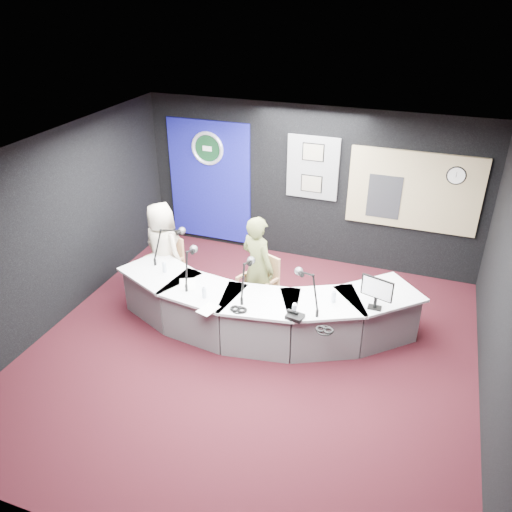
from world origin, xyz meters
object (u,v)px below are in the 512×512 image
(armchair_left, at_px, (164,264))
(armchair_right, at_px, (258,289))
(broadcast_desk, at_px, (260,309))
(person_man, at_px, (163,249))
(person_woman, at_px, (258,267))

(armchair_left, relative_size, armchair_right, 1.14)
(broadcast_desk, distance_m, person_man, 1.93)
(broadcast_desk, height_order, person_man, person_man)
(armchair_right, xyz_separation_m, person_man, (-1.65, 0.09, 0.34))
(broadcast_desk, relative_size, armchair_left, 4.37)
(armchair_left, height_order, person_woman, person_woman)
(broadcast_desk, distance_m, armchair_right, 0.44)
(broadcast_desk, xyz_separation_m, armchair_left, (-1.82, 0.49, 0.14))
(armchair_left, relative_size, person_man, 0.65)
(armchair_right, xyz_separation_m, person_woman, (-0.00, 0.00, 0.37))
(armchair_left, bearing_deg, person_woman, 20.03)
(person_man, height_order, person_woman, person_woman)
(armchair_left, xyz_separation_m, armchair_right, (1.65, -0.09, -0.06))
(armchair_right, relative_size, person_woman, 0.55)
(person_woman, bearing_deg, person_man, 22.40)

